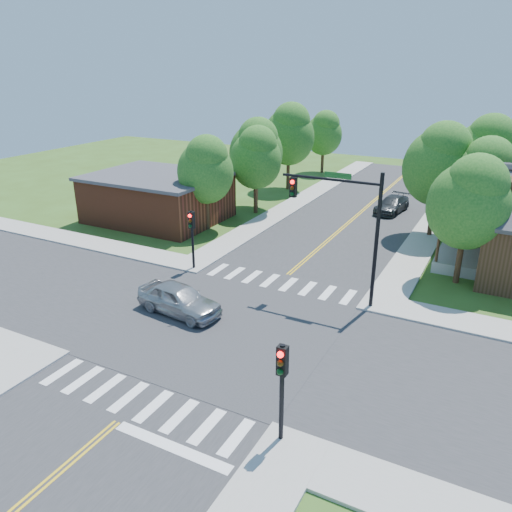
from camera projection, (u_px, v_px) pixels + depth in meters
The scene contains 25 objects.
ground at pixel (225, 330), 24.13m from camera, with size 100.00×100.00×0.00m, color #375119.
road_ns at pixel (225, 330), 24.12m from camera, with size 10.00×90.00×0.04m, color #2D2D30.
road_ew at pixel (225, 330), 24.12m from camera, with size 90.00×10.00×0.04m, color #2D2D30.
intersection_patch at pixel (225, 330), 24.13m from camera, with size 10.20×10.20×0.06m, color #2D2D30.
sidewalk_nw at pixel (163, 208), 43.99m from camera, with size 40.00×40.00×0.14m.
crosswalk_north at pixel (279, 282), 29.23m from camera, with size 8.85×2.00×0.01m.
crosswalk_south at pixel (141, 401), 19.00m from camera, with size 8.85×2.00×0.01m.
centerline at pixel (225, 329), 24.11m from camera, with size 0.30×90.00×0.01m.
stop_bar at pixel (172, 448), 16.78m from camera, with size 4.60×0.45×0.09m, color white.
signal_mast_ne at pixel (345, 215), 25.29m from camera, with size 5.30×0.42×7.20m.
signal_pole_se at pixel (282, 376), 16.10m from camera, with size 0.34×0.42×3.80m.
signal_pole_nw at pixel (192, 229), 30.18m from camera, with size 0.34×0.42×3.80m.
building_nw at pixel (158, 197), 40.47m from camera, with size 10.40×8.40×3.73m.
tree_e_a at pixel (470, 200), 27.47m from camera, with size 4.49×4.26×7.63m.
tree_e_b at pixel (483, 175), 33.47m from camera, with size 4.51×4.28×7.66m.
tree_e_c at pixel (486, 151), 39.28m from camera, with size 4.99×4.74×8.49m.
tree_e_d at pixel (491, 147), 47.62m from camera, with size 4.08×3.88×6.94m.
tree_w_a at pixel (206, 168), 36.92m from camera, with size 4.27×4.06×7.26m.
tree_w_b at pixel (257, 149), 42.36m from camera, with size 4.64×4.41×7.89m.
tree_w_c at pixel (290, 133), 48.76m from camera, with size 5.05×4.80×8.59m.
tree_w_d at pixel (324, 132), 56.67m from camera, with size 4.18×3.97×7.11m.
tree_house at pixel (440, 162), 35.02m from camera, with size 4.95×4.70×8.42m.
tree_bldg at pixel (256, 156), 41.07m from camera, with size 4.35×4.13×7.40m.
car_silver at pixel (179, 300), 25.43m from camera, with size 4.87×2.43×1.59m, color #A9ACB0.
car_dgrey at pixel (392, 205), 42.66m from camera, with size 2.48×4.85×1.35m, color #2F3234.
Camera 1 is at (11.16, -18.05, 12.13)m, focal length 35.00 mm.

